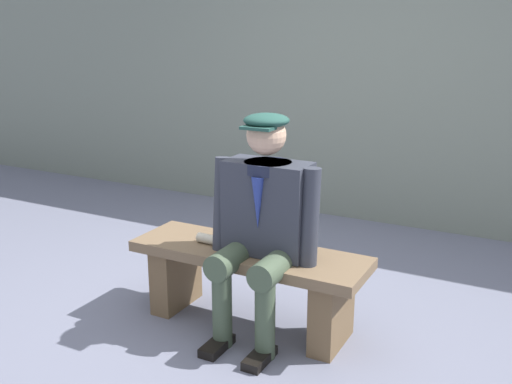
# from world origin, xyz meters

# --- Properties ---
(ground_plane) EXTENTS (30.00, 30.00, 0.00)m
(ground_plane) POSITION_xyz_m (0.00, 0.00, 0.00)
(ground_plane) COLOR slate
(bench) EXTENTS (1.40, 0.44, 0.47)m
(bench) POSITION_xyz_m (0.00, 0.00, 0.32)
(bench) COLOR brown
(bench) RESTS_ON ground
(seated_man) EXTENTS (0.65, 0.60, 1.27)m
(seated_man) POSITION_xyz_m (-0.12, 0.06, 0.70)
(seated_man) COLOR #323540
(seated_man) RESTS_ON ground
(rolled_magazine) EXTENTS (0.21, 0.07, 0.06)m
(rolled_magazine) POSITION_xyz_m (0.22, 0.03, 0.50)
(rolled_magazine) COLOR beige
(rolled_magazine) RESTS_ON bench
(stadium_wall) EXTENTS (12.00, 0.24, 2.33)m
(stadium_wall) POSITION_xyz_m (0.00, -2.35, 1.16)
(stadium_wall) COLOR gray
(stadium_wall) RESTS_ON ground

